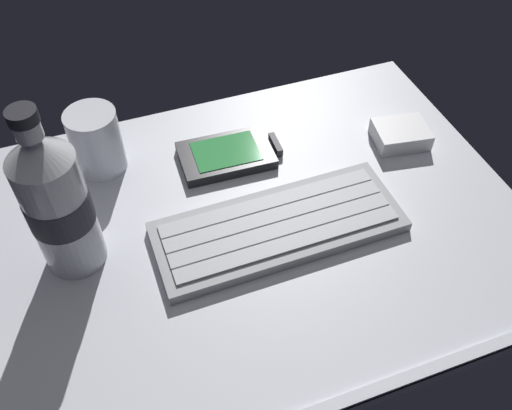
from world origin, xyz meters
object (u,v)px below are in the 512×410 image
Objects in this scene: juice_cup at (97,143)px; water_bottle at (57,203)px; charger_block at (400,135)px; keyboard at (278,226)px; handheld_device at (231,154)px.

juice_cup is 15.58cm from water_bottle.
keyboard is at bearing -157.07° from charger_block.
juice_cup is at bearing 164.69° from handheld_device.
water_bottle reaches higher than keyboard.
juice_cup reaches higher than charger_block.
water_bottle is at bearing 169.17° from keyboard.
water_bottle is at bearing -156.29° from handheld_device.
handheld_device is at bearing 168.27° from charger_block.
handheld_device is at bearing -15.31° from juice_cup.
charger_block is at bearing 6.07° from water_bottle.
handheld_device is 24.71cm from water_bottle.
juice_cup reaches higher than keyboard.
water_bottle is (-5.17, -13.79, 5.10)cm from juice_cup.
handheld_device is 17.05cm from juice_cup.
charger_block is at bearing -13.23° from juice_cup.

